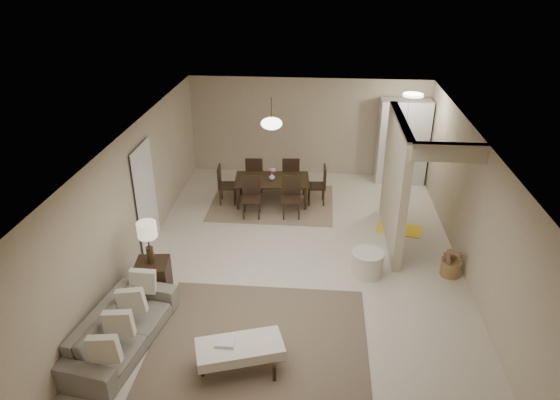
# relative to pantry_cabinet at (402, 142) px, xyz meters

# --- Properties ---
(floor) EXTENTS (9.00, 9.00, 0.00)m
(floor) POSITION_rel_pantry_cabinet_xyz_m (-2.35, -4.15, -1.05)
(floor) COLOR beige
(floor) RESTS_ON ground
(ceiling) EXTENTS (9.00, 9.00, 0.00)m
(ceiling) POSITION_rel_pantry_cabinet_xyz_m (-2.35, -4.15, 1.45)
(ceiling) COLOR white
(ceiling) RESTS_ON back_wall
(back_wall) EXTENTS (6.00, 0.00, 6.00)m
(back_wall) POSITION_rel_pantry_cabinet_xyz_m (-2.35, 0.35, 0.20)
(back_wall) COLOR tan
(back_wall) RESTS_ON floor
(left_wall) EXTENTS (0.00, 9.00, 9.00)m
(left_wall) POSITION_rel_pantry_cabinet_xyz_m (-5.35, -4.15, 0.20)
(left_wall) COLOR tan
(left_wall) RESTS_ON floor
(right_wall) EXTENTS (0.00, 9.00, 9.00)m
(right_wall) POSITION_rel_pantry_cabinet_xyz_m (0.65, -4.15, 0.20)
(right_wall) COLOR tan
(right_wall) RESTS_ON floor
(partition) EXTENTS (0.15, 2.50, 2.50)m
(partition) POSITION_rel_pantry_cabinet_xyz_m (-0.55, -2.90, 0.20)
(partition) COLOR tan
(partition) RESTS_ON floor
(doorway) EXTENTS (0.04, 0.90, 2.04)m
(doorway) POSITION_rel_pantry_cabinet_xyz_m (-5.32, -3.55, -0.03)
(doorway) COLOR black
(doorway) RESTS_ON floor
(pantry_cabinet) EXTENTS (1.20, 0.55, 2.10)m
(pantry_cabinet) POSITION_rel_pantry_cabinet_xyz_m (0.00, 0.00, 0.00)
(pantry_cabinet) COLOR silver
(pantry_cabinet) RESTS_ON floor
(flush_light) EXTENTS (0.44, 0.44, 0.05)m
(flush_light) POSITION_rel_pantry_cabinet_xyz_m (-0.05, -0.95, 1.41)
(flush_light) COLOR white
(flush_light) RESTS_ON ceiling
(living_rug) EXTENTS (3.20, 3.20, 0.01)m
(living_rug) POSITION_rel_pantry_cabinet_xyz_m (-2.81, -6.42, -1.04)
(living_rug) COLOR brown
(living_rug) RESTS_ON floor
(sofa) EXTENTS (2.20, 1.15, 0.61)m
(sofa) POSITION_rel_pantry_cabinet_xyz_m (-4.80, -6.42, -0.74)
(sofa) COLOR slate
(sofa) RESTS_ON floor
(ottoman_bench) EXTENTS (1.30, 0.88, 0.43)m
(ottoman_bench) POSITION_rel_pantry_cabinet_xyz_m (-3.01, -6.72, -0.71)
(ottoman_bench) COLOR #EFE5D0
(ottoman_bench) RESTS_ON living_rug
(side_table) EXTENTS (0.60, 0.60, 0.59)m
(side_table) POSITION_rel_pantry_cabinet_xyz_m (-4.75, -5.10, -0.75)
(side_table) COLOR black
(side_table) RESTS_ON floor
(table_lamp) EXTENTS (0.32, 0.32, 0.76)m
(table_lamp) POSITION_rel_pantry_cabinet_xyz_m (-4.75, -5.10, 0.10)
(table_lamp) COLOR #48361E
(table_lamp) RESTS_ON side_table
(round_pouf) EXTENTS (0.58, 0.58, 0.45)m
(round_pouf) POSITION_rel_pantry_cabinet_xyz_m (-1.09, -4.25, -0.83)
(round_pouf) COLOR #EFE5D0
(round_pouf) RESTS_ON floor
(wicker_basket) EXTENTS (0.44, 0.44, 0.29)m
(wicker_basket) POSITION_rel_pantry_cabinet_xyz_m (0.40, -4.15, -0.90)
(wicker_basket) COLOR olive
(wicker_basket) RESTS_ON floor
(dining_rug) EXTENTS (2.80, 2.10, 0.01)m
(dining_rug) POSITION_rel_pantry_cabinet_xyz_m (-3.09, -1.54, -1.04)
(dining_rug) COLOR #79614B
(dining_rug) RESTS_ON floor
(dining_table) EXTENTS (1.75, 1.07, 0.59)m
(dining_table) POSITION_rel_pantry_cabinet_xyz_m (-3.09, -1.54, -0.75)
(dining_table) COLOR black
(dining_table) RESTS_ON dining_rug
(dining_chairs) EXTENTS (2.46, 1.85, 0.91)m
(dining_chairs) POSITION_rel_pantry_cabinet_xyz_m (-3.09, -1.54, -0.60)
(dining_chairs) COLOR black
(dining_chairs) RESTS_ON dining_rug
(vase) EXTENTS (0.18, 0.18, 0.15)m
(vase) POSITION_rel_pantry_cabinet_xyz_m (-3.09, -1.54, -0.38)
(vase) COLOR white
(vase) RESTS_ON dining_table
(yellow_mat) EXTENTS (1.01, 0.76, 0.01)m
(yellow_mat) POSITION_rel_pantry_cabinet_xyz_m (-0.29, -2.54, -1.04)
(yellow_mat) COLOR yellow
(yellow_mat) RESTS_ON floor
(pendant_light) EXTENTS (0.46, 0.46, 0.71)m
(pendant_light) POSITION_rel_pantry_cabinet_xyz_m (-3.09, -1.54, 0.87)
(pendant_light) COLOR #48361E
(pendant_light) RESTS_ON ceiling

